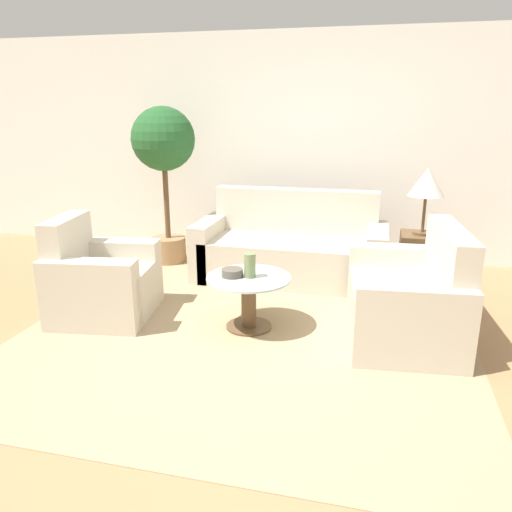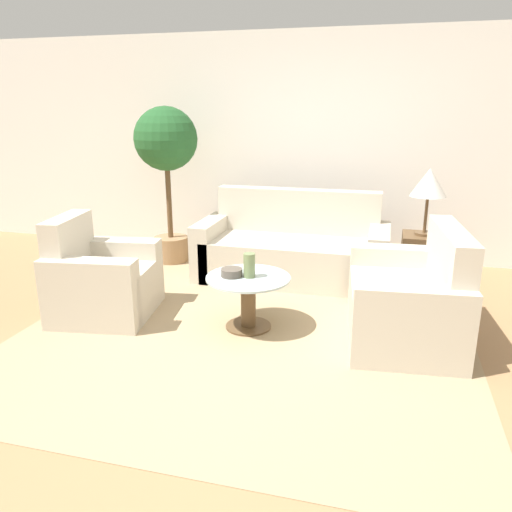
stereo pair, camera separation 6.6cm
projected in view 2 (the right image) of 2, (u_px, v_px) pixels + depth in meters
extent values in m
plane|color=#9E754C|center=(238.00, 360.00, 3.64)|extent=(14.00, 14.00, 0.00)
cube|color=white|center=(306.00, 147.00, 5.89)|extent=(10.00, 0.06, 2.60)
cube|color=tan|center=(248.00, 327.00, 4.16)|extent=(3.56, 3.56, 0.01)
cube|color=beige|center=(291.00, 259.00, 5.26)|extent=(1.77, 0.86, 0.44)
cube|color=beige|center=(297.00, 230.00, 5.50)|extent=(1.77, 0.18, 0.91)
cube|color=beige|center=(212.00, 246.00, 5.45)|extent=(0.20, 0.86, 0.60)
cube|color=beige|center=(378.00, 258.00, 5.02)|extent=(0.20, 0.86, 0.60)
cube|color=beige|center=(107.00, 291.00, 4.37)|extent=(0.87, 0.74, 0.44)
cube|color=beige|center=(71.00, 266.00, 4.34)|extent=(0.27, 0.65, 0.88)
cube|color=beige|center=(90.00, 295.00, 4.05)|extent=(0.81, 0.31, 0.60)
cube|color=beige|center=(119.00, 271.00, 4.65)|extent=(0.81, 0.31, 0.60)
cube|color=beige|center=(402.00, 310.00, 3.95)|extent=(0.91, 1.10, 0.44)
cube|color=beige|center=(447.00, 286.00, 3.84)|extent=(0.28, 1.04, 0.89)
cube|color=beige|center=(396.00, 279.00, 4.42)|extent=(0.83, 0.28, 0.60)
cube|color=beige|center=(412.00, 329.00, 3.44)|extent=(0.83, 0.28, 0.60)
cylinder|color=brown|center=(248.00, 326.00, 4.16)|extent=(0.38, 0.38, 0.02)
cylinder|color=brown|center=(248.00, 303.00, 4.10)|extent=(0.12, 0.12, 0.43)
cylinder|color=#B2C6C6|center=(248.00, 278.00, 4.04)|extent=(0.69, 0.69, 0.02)
cube|color=brown|center=(421.00, 263.00, 4.92)|extent=(0.39, 0.39, 0.57)
cylinder|color=brown|center=(424.00, 234.00, 4.83)|extent=(0.18, 0.18, 0.02)
cylinder|color=brown|center=(426.00, 215.00, 4.78)|extent=(0.03, 0.03, 0.35)
cone|color=beige|center=(429.00, 182.00, 4.69)|extent=(0.34, 0.34, 0.26)
cylinder|color=#93704C|center=(171.00, 249.00, 5.91)|extent=(0.40, 0.40, 0.29)
cylinder|color=brown|center=(169.00, 198.00, 5.73)|extent=(0.06, 0.06, 0.94)
sphere|color=#235628|center=(166.00, 139.00, 5.54)|extent=(0.71, 0.71, 0.71)
cylinder|color=#6B7A4C|center=(249.00, 265.00, 4.00)|extent=(0.10, 0.10, 0.20)
cylinder|color=brown|center=(232.00, 272.00, 4.04)|extent=(0.18, 0.18, 0.06)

